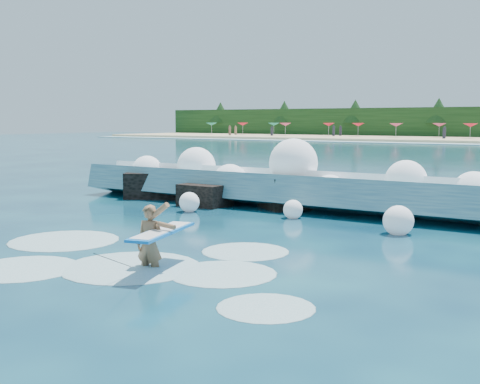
{
  "coord_description": "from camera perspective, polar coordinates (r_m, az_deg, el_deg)",
  "views": [
    {
      "loc": [
        9.62,
        -10.28,
        2.96
      ],
      "look_at": [
        1.5,
        2.0,
        1.2
      ],
      "focal_mm": 45.0,
      "sensor_mm": 36.0,
      "label": 1
    }
  ],
  "objects": [
    {
      "name": "surf_foam",
      "position": [
        13.11,
        -10.93,
        -6.36
      ],
      "size": [
        9.08,
        5.94,
        0.14
      ],
      "color": "silver",
      "rests_on": "ground"
    },
    {
      "name": "surfer_with_board",
      "position": [
        12.07,
        -8.29,
        -4.64
      ],
      "size": [
        1.12,
        2.8,
        1.57
      ],
      "color": "#885F3F",
      "rests_on": "ground"
    },
    {
      "name": "wave_spray",
      "position": [
        20.55,
        5.89,
        1.46
      ],
      "size": [
        15.32,
        4.63,
        2.38
      ],
      "color": "white",
      "rests_on": "ground"
    },
    {
      "name": "ground",
      "position": [
        14.38,
        -9.46,
        -5.15
      ],
      "size": [
        200.0,
        200.0,
        0.0
      ],
      "primitive_type": "plane",
      "color": "#07223F",
      "rests_on": "ground"
    },
    {
      "name": "breaking_wave",
      "position": [
        20.38,
        6.86,
        -0.01
      ],
      "size": [
        18.38,
        2.85,
        1.58
      ],
      "color": "#356A84",
      "rests_on": "ground"
    },
    {
      "name": "rock_cluster",
      "position": [
        21.78,
        -2.91,
        0.05
      ],
      "size": [
        8.12,
        2.96,
        1.25
      ],
      "color": "black",
      "rests_on": "ground"
    }
  ]
}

